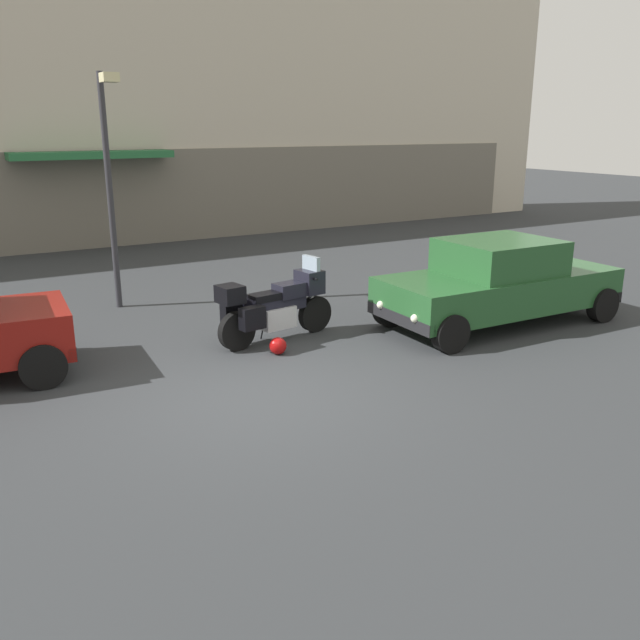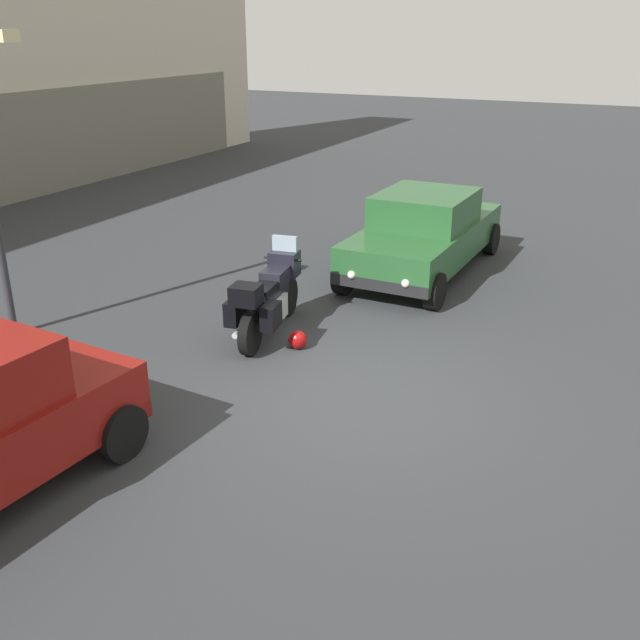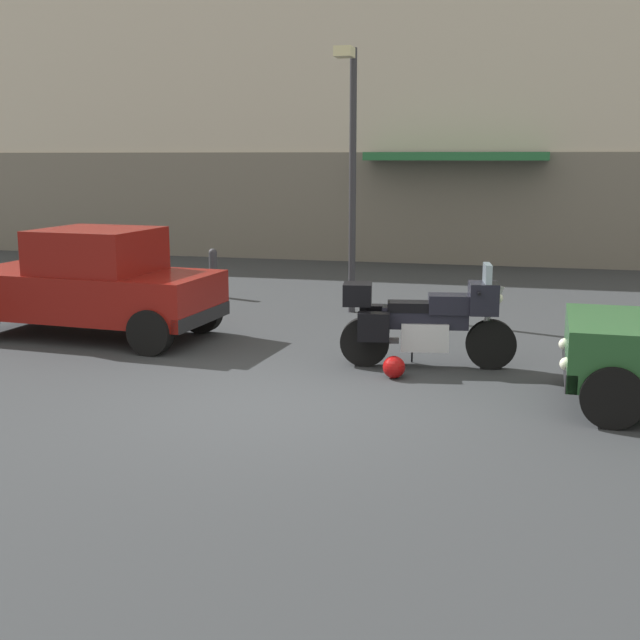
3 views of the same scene
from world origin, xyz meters
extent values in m
plane|color=#2D3033|center=(0.00, 0.00, 0.00)|extent=(80.00, 80.00, 0.00)
cylinder|color=black|center=(2.18, 2.23, 0.32)|extent=(0.65, 0.24, 0.64)
cylinder|color=black|center=(0.58, 1.98, 0.32)|extent=(0.65, 0.24, 0.64)
cylinder|color=#B7B7BC|center=(2.16, 2.23, 0.75)|extent=(0.33, 0.12, 0.68)
cube|color=#B7B7BC|center=(1.34, 2.10, 0.42)|extent=(0.66, 0.49, 0.36)
cube|color=black|center=(1.34, 2.10, 0.66)|extent=(1.13, 0.45, 0.28)
cube|color=black|center=(1.64, 2.15, 0.84)|extent=(0.57, 0.42, 0.24)
cube|color=black|center=(1.14, 2.07, 0.80)|extent=(0.60, 0.38, 0.12)
cube|color=black|center=(2.06, 2.22, 0.92)|extent=(0.42, 0.49, 0.40)
cube|color=#8C9EAD|center=(2.10, 2.22, 1.22)|extent=(0.14, 0.41, 0.28)
sphere|color=#EAEACC|center=(2.24, 2.24, 0.92)|extent=(0.14, 0.14, 0.14)
cylinder|color=black|center=(1.98, 2.20, 1.02)|extent=(0.14, 0.62, 0.04)
cylinder|color=#B7B7BC|center=(0.72, 2.20, 0.30)|extent=(0.56, 0.18, 0.09)
cube|color=black|center=(0.66, 2.28, 0.58)|extent=(0.43, 0.26, 0.36)
cube|color=black|center=(0.74, 1.72, 0.58)|extent=(0.43, 0.26, 0.36)
cube|color=black|center=(0.48, 1.96, 0.95)|extent=(0.42, 0.45, 0.28)
cylinder|color=black|center=(1.16, 2.25, 0.15)|extent=(0.04, 0.13, 0.29)
sphere|color=#990C0C|center=(1.05, 1.46, 0.14)|extent=(0.28, 0.28, 0.28)
cube|color=#8C9EAD|center=(-2.88, 2.65, 1.32)|extent=(0.16, 1.39, 0.51)
cube|color=black|center=(-1.93, 2.58, 0.42)|extent=(0.24, 1.64, 0.20)
cylinder|color=black|center=(-2.39, 1.83, 0.32)|extent=(0.65, 0.27, 0.64)
cylinder|color=black|center=(-2.27, 3.39, 0.32)|extent=(0.65, 0.27, 0.64)
cube|color=#235128|center=(5.29, 0.95, 0.64)|extent=(4.53, 1.84, 0.64)
cube|color=#235128|center=(5.24, 0.95, 1.26)|extent=(1.93, 1.65, 0.60)
cube|color=#8C9EAD|center=(4.34, 0.97, 1.26)|extent=(0.09, 1.50, 0.51)
cube|color=#8C9EAD|center=(6.14, 0.94, 1.26)|extent=(0.09, 1.50, 0.48)
cube|color=black|center=(3.09, 0.99, 0.42)|extent=(0.15, 1.76, 0.20)
cube|color=black|center=(7.49, 0.91, 0.42)|extent=(0.15, 1.76, 0.20)
cylinder|color=black|center=(3.48, 0.15, 0.32)|extent=(0.64, 0.23, 0.64)
cylinder|color=black|center=(3.51, 1.83, 0.32)|extent=(0.64, 0.23, 0.64)
cylinder|color=black|center=(7.08, 0.08, 0.32)|extent=(0.64, 0.23, 0.64)
cylinder|color=black|center=(7.11, 1.76, 0.32)|extent=(0.64, 0.23, 0.64)
sphere|color=silver|center=(3.04, 0.51, 0.54)|extent=(0.14, 0.14, 0.14)
sphere|color=silver|center=(3.05, 1.48, 0.54)|extent=(0.14, 0.14, 0.14)
cube|color=beige|center=(-0.38, 4.96, 4.31)|extent=(0.28, 0.36, 0.16)
camera|label=1|loc=(-3.48, -7.62, 3.53)|focal=37.71mm
camera|label=2|loc=(-7.63, -3.14, 4.45)|focal=40.94mm
camera|label=3|loc=(2.59, -8.27, 2.68)|focal=46.18mm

